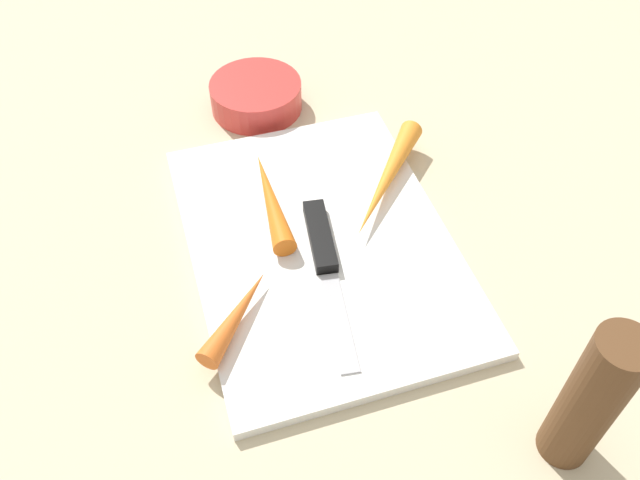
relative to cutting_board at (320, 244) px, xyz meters
The scene contains 8 objects.
ground_plane 0.01m from the cutting_board, ahead, with size 1.40×1.40×0.00m, color #C6B793.
cutting_board is the anchor object (origin of this frame).
knife 0.02m from the cutting_board, ahead, with size 0.20×0.05×0.01m.
carrot_medium 0.07m from the cutting_board, 149.35° to the right, with size 0.02×0.02×0.14m, color orange.
carrot_longest 0.11m from the cutting_board, 119.72° to the left, with size 0.03×0.03×0.18m, color orange.
carrot_shortest 0.13m from the cutting_board, 54.37° to the right, with size 0.02×0.02×0.11m, color orange.
small_bowl 0.25m from the cutting_board, behind, with size 0.11×0.11×0.04m, color red.
pepper_grinder 0.30m from the cutting_board, 25.55° to the left, with size 0.04×0.04×0.16m, color brown.
Camera 1 is at (0.42, -0.13, 0.52)m, focal length 36.98 mm.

